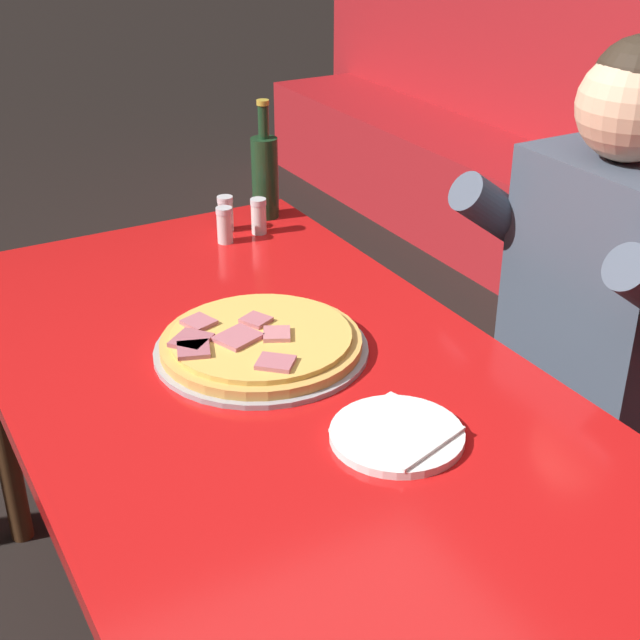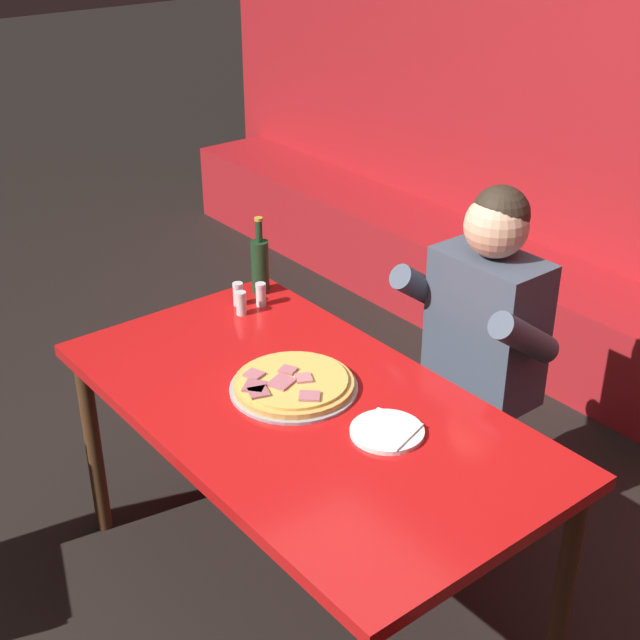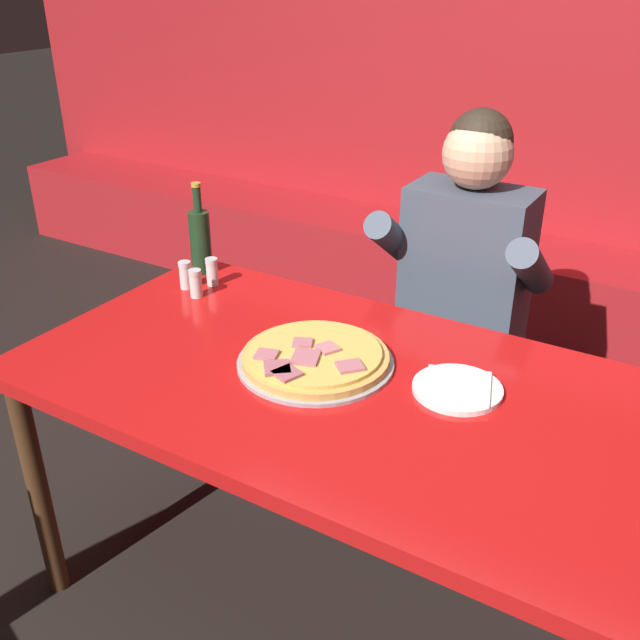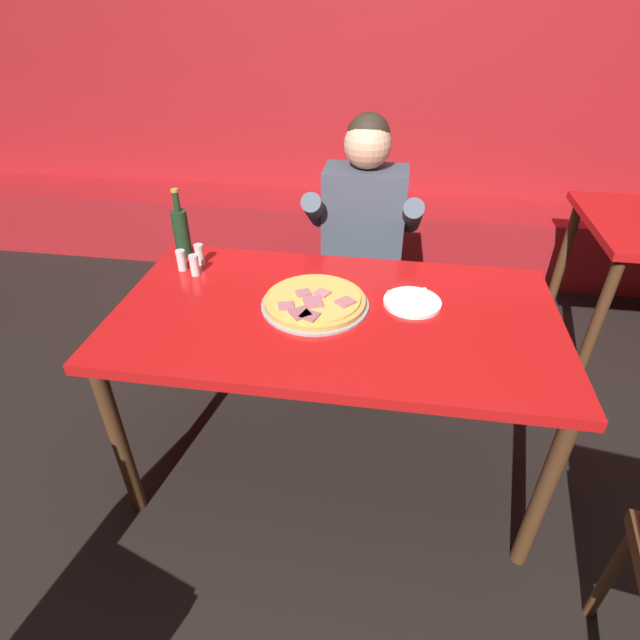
{
  "view_description": "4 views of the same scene",
  "coord_description": "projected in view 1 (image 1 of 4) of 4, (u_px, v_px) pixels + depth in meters",
  "views": [
    {
      "loc": [
        1.21,
        -0.57,
        1.56
      ],
      "look_at": [
        -0.09,
        0.16,
        0.78
      ],
      "focal_mm": 50.0,
      "sensor_mm": 36.0,
      "label": 1
    },
    {
      "loc": [
        1.76,
        -1.34,
        2.2
      ],
      "look_at": [
        -0.08,
        0.13,
        0.96
      ],
      "focal_mm": 50.0,
      "sensor_mm": 36.0,
      "label": 2
    },
    {
      "loc": [
        0.72,
        -1.27,
        1.66
      ],
      "look_at": [
        -0.18,
        0.21,
        0.77
      ],
      "focal_mm": 40.0,
      "sensor_mm": 36.0,
      "label": 3
    },
    {
      "loc": [
        0.17,
        -1.48,
        1.73
      ],
      "look_at": [
        -0.06,
        0.0,
        0.71
      ],
      "focal_mm": 28.0,
      "sensor_mm": 36.0,
      "label": 4
    }
  ],
  "objects": [
    {
      "name": "main_dining_table",
      "position": [
        269.0,
        411.0,
        1.58
      ],
      "size": [
        1.58,
        0.86,
        0.76
      ],
      "color": "#4C2D19",
      "rests_on": "ground_plane"
    },
    {
      "name": "pizza",
      "position": [
        260.0,
        343.0,
        1.61
      ],
      "size": [
        0.39,
        0.39,
        0.05
      ],
      "color": "#9E9EA3",
      "rests_on": "main_dining_table"
    },
    {
      "name": "plate_white_paper",
      "position": [
        397.0,
        434.0,
        1.38
      ],
      "size": [
        0.21,
        0.21,
        0.02
      ],
      "color": "white",
      "rests_on": "main_dining_table"
    },
    {
      "name": "beer_bottle",
      "position": [
        265.0,
        174.0,
        2.18
      ],
      "size": [
        0.07,
        0.07,
        0.29
      ],
      "color": "#19381E",
      "rests_on": "main_dining_table"
    },
    {
      "name": "shaker_parmesan",
      "position": [
        259.0,
        218.0,
        2.12
      ],
      "size": [
        0.04,
        0.04,
        0.09
      ],
      "color": "silver",
      "rests_on": "main_dining_table"
    },
    {
      "name": "shaker_black_pepper",
      "position": [
        225.0,
        227.0,
        2.06
      ],
      "size": [
        0.04,
        0.04,
        0.09
      ],
      "color": "silver",
      "rests_on": "main_dining_table"
    },
    {
      "name": "shaker_red_pepper_flakes",
      "position": [
        226.0,
        215.0,
        2.13
      ],
      "size": [
        0.04,
        0.04,
        0.09
      ],
      "color": "silver",
      "rests_on": "main_dining_table"
    },
    {
      "name": "diner_seated_blue_shirt",
      "position": [
        568.0,
        324.0,
        1.83
      ],
      "size": [
        0.53,
        0.53,
        1.27
      ],
      "color": "black",
      "rests_on": "ground_plane"
    }
  ]
}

